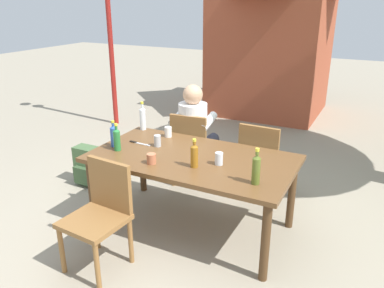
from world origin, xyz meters
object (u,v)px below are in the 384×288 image
at_px(backpack_by_near_side, 88,166).
at_px(bottle_olive, 256,169).
at_px(dining_table, 192,164).
at_px(cup_steel, 157,141).
at_px(person_in_white_shirt, 196,129).
at_px(bottle_blue, 114,135).
at_px(chair_far_left, 192,145).
at_px(chair_far_right, 261,158).
at_px(bottle_clear, 143,118).
at_px(cup_glass, 219,159).
at_px(cup_terracotta, 151,159).
at_px(chair_near_left, 101,210).
at_px(cup_white, 168,132).
at_px(bottle_green, 117,139).
at_px(brick_kiosk, 272,37).
at_px(table_knife, 138,143).
at_px(bottle_amber, 194,155).

bearing_deg(backpack_by_near_side, bottle_olive, -13.64).
bearing_deg(dining_table, cup_steel, 169.14).
height_order(bottle_olive, backpack_by_near_side, bottle_olive).
xyz_separation_m(person_in_white_shirt, bottle_blue, (-0.37, -1.01, 0.18)).
relative_size(chair_far_left, chair_far_right, 1.00).
bearing_deg(backpack_by_near_side, bottle_clear, 14.20).
bearing_deg(cup_glass, bottle_clear, 155.87).
bearing_deg(cup_terracotta, chair_near_left, -107.91).
height_order(bottle_clear, cup_steel, bottle_clear).
relative_size(bottle_clear, cup_terracotta, 3.47).
height_order(bottle_olive, cup_white, bottle_olive).
bearing_deg(dining_table, bottle_clear, 151.69).
bearing_deg(bottle_green, cup_steel, 42.46).
distance_m(bottle_olive, cup_glass, 0.45).
height_order(bottle_clear, backpack_by_near_side, bottle_clear).
relative_size(dining_table, bottle_olive, 6.25).
relative_size(cup_terracotta, backpack_by_near_side, 0.19).
bearing_deg(cup_white, bottle_clear, 167.76).
relative_size(dining_table, cup_steel, 16.41).
height_order(chair_far_left, bottle_blue, bottle_blue).
distance_m(cup_white, brick_kiosk, 3.98).
bearing_deg(bottle_green, table_knife, 72.91).
xyz_separation_m(bottle_olive, bottle_green, (-1.36, 0.08, -0.01)).
bearing_deg(chair_far_left, chair_near_left, -90.01).
distance_m(cup_steel, cup_terracotta, 0.41).
height_order(cup_glass, brick_kiosk, brick_kiosk).
xyz_separation_m(chair_far_left, bottle_green, (-0.29, -0.97, 0.35)).
xyz_separation_m(bottle_clear, bottle_blue, (0.03, -0.54, -0.02)).
relative_size(bottle_olive, bottle_green, 1.12).
bearing_deg(person_in_white_shirt, dining_table, -65.70).
bearing_deg(table_knife, cup_glass, -6.98).
bearing_deg(bottle_amber, cup_white, 136.03).
height_order(chair_far_right, bottle_clear, bottle_clear).
bearing_deg(cup_white, cup_glass, -29.23).
height_order(bottle_blue, cup_steel, bottle_blue).
bearing_deg(cup_glass, bottle_amber, -139.34).
height_order(cup_white, cup_terracotta, cup_white).
xyz_separation_m(bottle_olive, cup_glass, (-0.39, 0.21, -0.07)).
bearing_deg(bottle_green, chair_near_left, -65.28).
distance_m(chair_far_right, bottle_amber, 1.09).
xyz_separation_m(chair_near_left, table_knife, (-0.21, 0.85, 0.24)).
distance_m(bottle_olive, cup_steel, 1.14).
distance_m(bottle_green, cup_white, 0.59).
xyz_separation_m(chair_near_left, backpack_by_near_side, (-1.09, 1.06, -0.27)).
bearing_deg(bottle_blue, bottle_olive, -6.10).
xyz_separation_m(chair_near_left, bottle_blue, (-0.38, 0.69, 0.35)).
height_order(dining_table, person_in_white_shirt, person_in_white_shirt).
distance_m(chair_far_right, bottle_clear, 1.32).
height_order(chair_near_left, cup_glass, chair_near_left).
distance_m(table_knife, brick_kiosk, 4.28).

